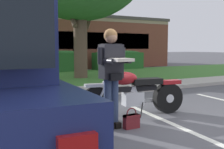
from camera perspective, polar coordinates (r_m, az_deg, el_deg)
name	(u,v)px	position (r m, az deg, el deg)	size (l,w,h in m)	color
ground_plane	(178,130)	(4.77, 13.87, -11.34)	(140.00, 140.00, 0.00)	#4C4C51
curb_strip	(91,95)	(7.68, -4.42, -4.26)	(60.00, 0.20, 0.12)	#ADA89E
concrete_walk	(80,91)	(8.46, -6.79, -3.51)	(60.00, 1.50, 0.08)	#ADA89E
grass_lawn	(46,79)	(12.19, -13.78, -0.87)	(60.00, 6.43, 0.06)	#3D752D
stall_stripe_1	(176,125)	(5.00, 13.50, -10.48)	(0.12, 4.40, 0.01)	silver
motorcycle	(138,92)	(5.50, 5.47, -3.78)	(2.24, 0.82, 1.18)	black
rider_person	(112,70)	(4.56, -0.05, 0.97)	(0.54, 0.60, 1.70)	black
handbag	(131,120)	(4.69, 4.14, -9.62)	(0.28, 0.13, 0.36)	maroon
hedge_center_right	(61,61)	(15.58, -10.71, 2.86)	(2.56, 0.90, 1.24)	#286028
hedge_right	(118,60)	(17.11, 1.33, 3.20)	(3.31, 0.90, 1.24)	#286028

